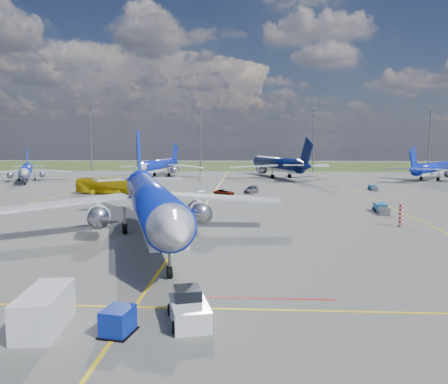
# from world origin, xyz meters

# --- Properties ---
(ground) EXTENTS (400.00, 400.00, 0.00)m
(ground) POSITION_xyz_m (0.00, 0.00, 0.00)
(ground) COLOR #585855
(ground) RESTS_ON ground
(grass_strip) EXTENTS (400.00, 80.00, 0.01)m
(grass_strip) POSITION_xyz_m (0.00, 150.00, 0.00)
(grass_strip) COLOR #2D4719
(grass_strip) RESTS_ON ground
(taxiway_lines) EXTENTS (60.25, 160.00, 0.02)m
(taxiway_lines) POSITION_xyz_m (0.17, 27.70, 0.01)
(taxiway_lines) COLOR yellow
(taxiway_lines) RESTS_ON ground
(floodlight_masts) EXTENTS (202.20, 0.50, 22.70)m
(floodlight_masts) POSITION_xyz_m (10.00, 110.00, 12.56)
(floodlight_masts) COLOR slate
(floodlight_masts) RESTS_ON ground
(warning_post) EXTENTS (0.50, 0.50, 3.00)m
(warning_post) POSITION_xyz_m (26.00, 8.00, 1.50)
(warning_post) COLOR red
(warning_post) RESTS_ON ground
(bg_jet_nw) EXTENTS (35.35, 38.93, 8.29)m
(bg_jet_nw) POSITION_xyz_m (-51.62, 65.93, 0.00)
(bg_jet_nw) COLOR #0D25BA
(bg_jet_nw) RESTS_ON ground
(bg_jet_nnw) EXTENTS (33.80, 41.34, 9.84)m
(bg_jet_nnw) POSITION_xyz_m (-19.79, 83.56, 0.00)
(bg_jet_nnw) COLOR #0D25BA
(bg_jet_nnw) RESTS_ON ground
(bg_jet_n) EXTENTS (45.42, 51.70, 11.32)m
(bg_jet_n) POSITION_xyz_m (15.70, 83.70, 0.00)
(bg_jet_n) COLOR #081343
(bg_jet_n) RESTS_ON ground
(bg_jet_ne) EXTENTS (43.35, 44.44, 9.27)m
(bg_jet_ne) POSITION_xyz_m (58.12, 77.24, 0.00)
(bg_jet_ne) COLOR #0D25BA
(bg_jet_ne) RESTS_ON ground
(main_airliner) EXTENTS (46.14, 53.01, 11.71)m
(main_airliner) POSITION_xyz_m (-3.40, 0.14, 0.00)
(main_airliner) COLOR #0D25BA
(main_airliner) RESTS_ON ground
(pushback_tug) EXTENTS (3.06, 5.63, 1.87)m
(pushback_tug) POSITION_xyz_m (3.73, -21.98, 0.76)
(pushback_tug) COLOR silver
(pushback_tug) RESTS_ON ground
(uld_container) EXTENTS (1.74, 2.03, 1.44)m
(uld_container) POSITION_xyz_m (0.10, -23.85, 0.72)
(uld_container) COLOR #0B259E
(uld_container) RESTS_ON ground
(service_van) EXTENTS (2.68, 5.07, 2.14)m
(service_van) POSITION_xyz_m (-4.24, -23.34, 1.07)
(service_van) COLOR silver
(service_van) RESTS_ON ground
(apron_bus) EXTENTS (12.17, 4.21, 3.32)m
(apron_bus) POSITION_xyz_m (-21.48, 39.66, 1.66)
(apron_bus) COLOR gold
(apron_bus) RESTS_ON ground
(service_car_a) EXTENTS (2.32, 3.87, 1.24)m
(service_car_a) POSITION_xyz_m (-12.22, 41.97, 0.62)
(service_car_a) COLOR #999999
(service_car_a) RESTS_ON ground
(service_car_b) EXTENTS (4.59, 3.63, 1.16)m
(service_car_b) POSITION_xyz_m (2.43, 38.60, 0.58)
(service_car_b) COLOR #999999
(service_car_b) RESTS_ON ground
(service_car_c) EXTENTS (3.44, 5.10, 1.37)m
(service_car_c) POSITION_xyz_m (7.77, 43.22, 0.69)
(service_car_c) COLOR #999999
(service_car_c) RESTS_ON ground
(baggage_tug_w) EXTENTS (2.08, 5.69, 1.25)m
(baggage_tug_w) POSITION_xyz_m (26.88, 18.83, 0.58)
(baggage_tug_w) COLOR #185895
(baggage_tug_w) RESTS_ON ground
(baggage_tug_c) EXTENTS (1.46, 4.78, 1.06)m
(baggage_tug_c) POSITION_xyz_m (-1.81, 34.69, 0.50)
(baggage_tug_c) COLOR #1B67A5
(baggage_tug_c) RESTS_ON ground
(baggage_tug_e) EXTENTS (1.53, 4.69, 1.04)m
(baggage_tug_e) POSITION_xyz_m (34.30, 49.78, 0.49)
(baggage_tug_e) COLOR #17588A
(baggage_tug_e) RESTS_ON ground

